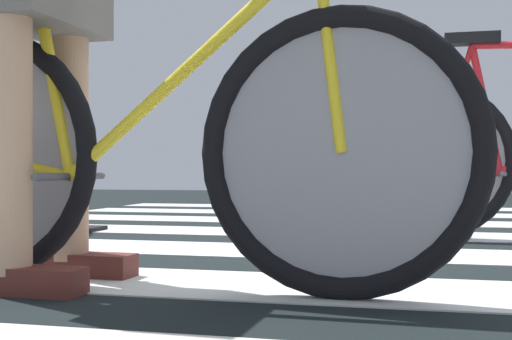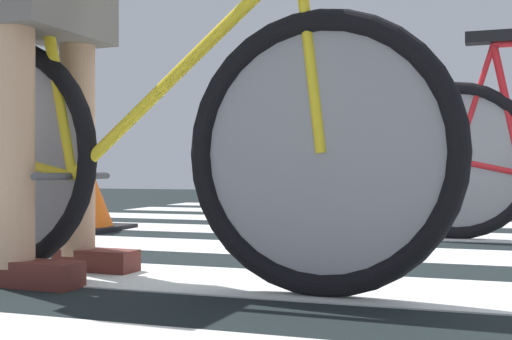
% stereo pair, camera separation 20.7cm
% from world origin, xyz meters
% --- Properties ---
extents(ground, '(18.00, 14.00, 0.02)m').
position_xyz_m(ground, '(0.00, 0.00, 0.01)').
color(ground, black).
extents(crosswalk_markings, '(5.45, 6.53, 0.00)m').
position_xyz_m(crosswalk_markings, '(0.01, -0.22, 0.02)').
color(crosswalk_markings, silver).
rests_on(crosswalk_markings, ground).
extents(bicycle_1_of_2, '(1.74, 0.52, 0.93)m').
position_xyz_m(bicycle_1_of_2, '(-0.78, -1.09, 0.41)').
color(bicycle_1_of_2, black).
rests_on(bicycle_1_of_2, ground).
extents(cyclist_1_of_2, '(0.33, 0.42, 0.99)m').
position_xyz_m(cyclist_1_of_2, '(-1.09, -1.08, 0.66)').
color(cyclist_1_of_2, tan).
rests_on(cyclist_1_of_2, ground).
extents(traffic_cone, '(0.48, 0.48, 0.55)m').
position_xyz_m(traffic_cone, '(-1.90, 0.25, 0.28)').
color(traffic_cone, black).
rests_on(traffic_cone, ground).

